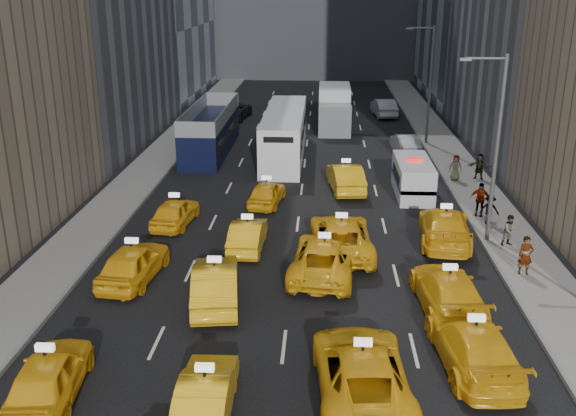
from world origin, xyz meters
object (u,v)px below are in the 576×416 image
double_decker (211,129)px  nypd_van (413,178)px  box_truck (334,108)px  city_bus (285,134)px  pedestrian_0 (526,256)px

double_decker → nypd_van: bearing=-33.3°
double_decker → box_truck: bearing=44.4°
double_decker → city_bus: double_decker is taller
double_decker → box_truck: (9.26, 8.57, 0.05)m
nypd_van → box_truck: 18.68m
nypd_van → city_bus: 11.77m
double_decker → box_truck: size_ratio=1.50×
pedestrian_0 → double_decker: bearing=132.2°
box_truck → pedestrian_0: size_ratio=4.60×
double_decker → city_bus: 5.66m
nypd_van → box_truck: box_truck is taller
double_decker → city_bus: bearing=-9.5°
nypd_van → city_bus: (-8.14, 8.48, 0.65)m
nypd_van → double_decker: double_decker is taller
double_decker → box_truck: box_truck is taller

